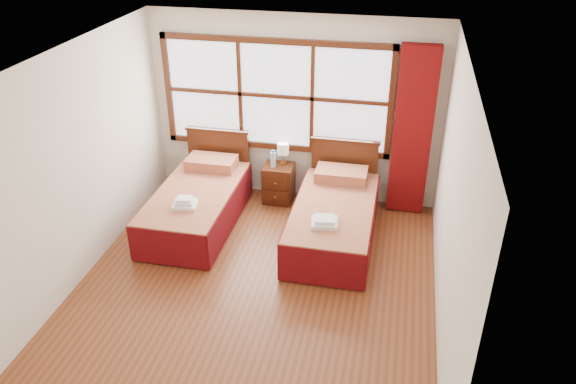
# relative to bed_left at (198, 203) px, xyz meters

# --- Properties ---
(floor) EXTENTS (4.50, 4.50, 0.00)m
(floor) POSITION_rel_bed_left_xyz_m (1.10, -1.20, -0.30)
(floor) COLOR brown
(floor) RESTS_ON ground
(ceiling) EXTENTS (4.50, 4.50, 0.00)m
(ceiling) POSITION_rel_bed_left_xyz_m (1.10, -1.20, 2.30)
(ceiling) COLOR white
(ceiling) RESTS_ON wall_back
(wall_back) EXTENTS (4.00, 0.00, 4.00)m
(wall_back) POSITION_rel_bed_left_xyz_m (1.10, 1.05, 1.00)
(wall_back) COLOR silver
(wall_back) RESTS_ON floor
(wall_left) EXTENTS (0.00, 4.50, 4.50)m
(wall_left) POSITION_rel_bed_left_xyz_m (-0.90, -1.20, 1.00)
(wall_left) COLOR silver
(wall_left) RESTS_ON floor
(wall_right) EXTENTS (0.00, 4.50, 4.50)m
(wall_right) POSITION_rel_bed_left_xyz_m (3.10, -1.20, 1.00)
(wall_right) COLOR silver
(wall_right) RESTS_ON floor
(window) EXTENTS (3.16, 0.06, 1.56)m
(window) POSITION_rel_bed_left_xyz_m (0.85, 1.01, 1.20)
(window) COLOR white
(window) RESTS_ON wall_back
(curtain) EXTENTS (0.50, 0.16, 2.30)m
(curtain) POSITION_rel_bed_left_xyz_m (2.70, 0.91, 0.87)
(curtain) COLOR maroon
(curtain) RESTS_ON wall_back
(bed_left) EXTENTS (1.00, 2.02, 0.97)m
(bed_left) POSITION_rel_bed_left_xyz_m (0.00, 0.00, 0.00)
(bed_left) COLOR #411D0D
(bed_left) RESTS_ON floor
(bed_right) EXTENTS (1.01, 2.03, 0.98)m
(bed_right) POSITION_rel_bed_left_xyz_m (1.82, -0.00, 0.00)
(bed_right) COLOR #411D0D
(bed_right) RESTS_ON floor
(nightstand) EXTENTS (0.41, 0.41, 0.55)m
(nightstand) POSITION_rel_bed_left_xyz_m (0.92, 0.80, -0.02)
(nightstand) COLOR #48200F
(nightstand) RESTS_ON floor
(towels_left) EXTENTS (0.33, 0.30, 0.12)m
(towels_left) POSITION_rel_bed_left_xyz_m (0.02, -0.47, 0.27)
(towels_left) COLOR white
(towels_left) RESTS_ON bed_left
(towels_right) EXTENTS (0.35, 0.31, 0.09)m
(towels_right) POSITION_rel_bed_left_xyz_m (1.78, -0.53, 0.26)
(towels_right) COLOR white
(towels_right) RESTS_ON bed_right
(lamp) EXTENTS (0.16, 0.16, 0.31)m
(lamp) POSITION_rel_bed_left_xyz_m (0.97, 0.90, 0.48)
(lamp) COLOR #C58B3F
(lamp) RESTS_ON nightstand
(bottle_near) EXTENTS (0.07, 0.07, 0.25)m
(bottle_near) POSITION_rel_bed_left_xyz_m (0.85, 0.76, 0.37)
(bottle_near) COLOR silver
(bottle_near) RESTS_ON nightstand
(bottle_far) EXTENTS (0.07, 0.07, 0.25)m
(bottle_far) POSITION_rel_bed_left_xyz_m (0.86, 0.77, 0.37)
(bottle_far) COLOR silver
(bottle_far) RESTS_ON nightstand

